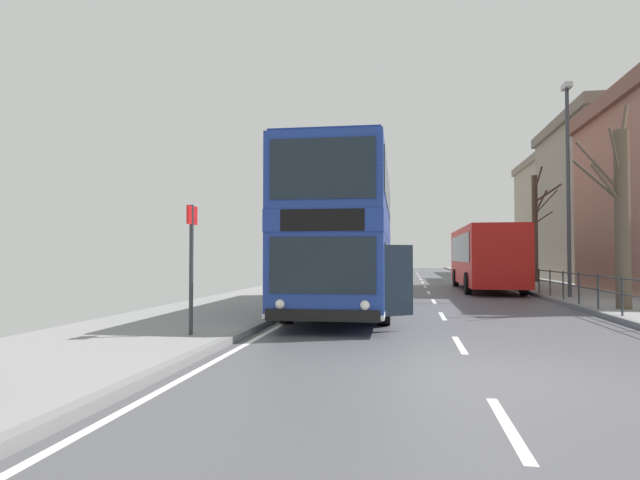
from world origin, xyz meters
The scene contains 9 objects.
ground centered at (-0.72, 0.00, 0.04)m, with size 15.80×140.00×0.20m.
double_decker_bus_main centered at (-2.76, 8.23, 2.28)m, with size 3.35×10.62×4.36m.
background_bus_far_lane centered at (2.82, 19.31, 1.65)m, with size 2.61×9.94×3.02m.
pedestrian_railing_far_kerb centered at (4.45, 13.83, 0.81)m, with size 0.05×34.39×1.00m.
bus_stop_sign_near centered at (-5.08, 2.09, 1.69)m, with size 0.08×0.44×2.51m.
street_lamp_far_side centered at (5.03, 13.39, 4.78)m, with size 0.28×0.60×8.04m.
bare_tree_far_00 centered at (6.64, 25.53, 3.55)m, with size 1.68×2.62×6.68m.
bare_tree_far_01 centered at (5.18, 8.88, 2.87)m, with size 1.82×2.27×6.08m.
background_building_00 centered at (15.79, 45.02, 5.58)m, with size 10.76×15.52×11.10m.
Camera 1 is at (-0.96, -7.60, 1.65)m, focal length 29.64 mm.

